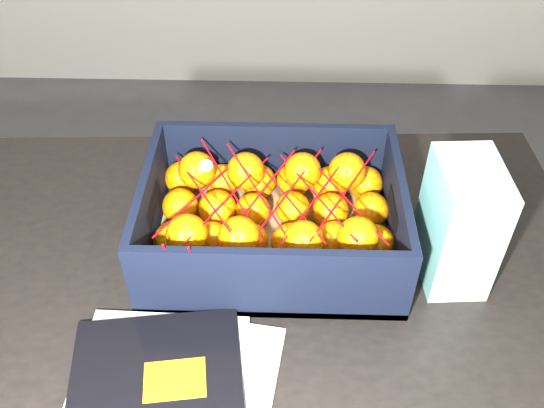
{
  "coord_description": "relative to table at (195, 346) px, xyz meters",
  "views": [
    {
      "loc": [
        0.41,
        -0.61,
        1.42
      ],
      "look_at": [
        0.4,
        -0.0,
        0.86
      ],
      "focal_mm": 39.34,
      "sensor_mm": 36.0,
      "label": 1
    }
  ],
  "objects": [
    {
      "name": "clementine_heap",
      "position": [
        0.11,
        0.12,
        0.15
      ],
      "size": [
        0.36,
        0.26,
        0.1
      ],
      "color": "#D56A04",
      "rests_on": "produce_crate"
    },
    {
      "name": "mesh_net",
      "position": [
        0.1,
        0.11,
        0.2
      ],
      "size": [
        0.31,
        0.25,
        0.09
      ],
      "color": "red",
      "rests_on": "clementine_heap"
    },
    {
      "name": "produce_crate",
      "position": [
        0.11,
        0.12,
        0.14
      ],
      "size": [
        0.38,
        0.28,
        0.13
      ],
      "color": "olive",
      "rests_on": "table"
    },
    {
      "name": "retail_carton",
      "position": [
        0.37,
        0.08,
        0.19
      ],
      "size": [
        0.09,
        0.13,
        0.19
      ],
      "primitive_type": "cube",
      "rotation": [
        0.0,
        0.0,
        0.06
      ],
      "color": "white",
      "rests_on": "table"
    },
    {
      "name": "table",
      "position": [
        0.0,
        0.0,
        0.0
      ],
      "size": [
        1.24,
        0.85,
        0.75
      ],
      "color": "black",
      "rests_on": "ground"
    }
  ]
}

